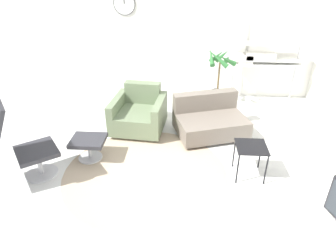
{
  "coord_description": "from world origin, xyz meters",
  "views": [
    {
      "loc": [
        0.45,
        -3.44,
        2.65
      ],
      "look_at": [
        0.21,
        0.36,
        0.55
      ],
      "focal_mm": 32.0,
      "sensor_mm": 36.0,
      "label": 1
    }
  ],
  "objects_px": {
    "armchair_red": "(139,115)",
    "shelf_unit": "(261,57)",
    "couch_low": "(210,121)",
    "potted_plant": "(219,77)",
    "lounge_chair": "(5,136)",
    "side_table": "(251,150)",
    "ottoman": "(89,144)"
  },
  "relations": [
    {
      "from": "ottoman",
      "to": "side_table",
      "type": "relative_size",
      "value": 1.05
    },
    {
      "from": "lounge_chair",
      "to": "potted_plant",
      "type": "relative_size",
      "value": 1.06
    },
    {
      "from": "ottoman",
      "to": "potted_plant",
      "type": "xyz_separation_m",
      "value": [
        2.09,
        2.15,
        0.33
      ]
    },
    {
      "from": "lounge_chair",
      "to": "shelf_unit",
      "type": "relative_size",
      "value": 0.69
    },
    {
      "from": "lounge_chair",
      "to": "potted_plant",
      "type": "bearing_deg",
      "value": 96.53
    },
    {
      "from": "armchair_red",
      "to": "potted_plant",
      "type": "xyz_separation_m",
      "value": [
        1.47,
        1.18,
        0.31
      ]
    },
    {
      "from": "couch_low",
      "to": "shelf_unit",
      "type": "bearing_deg",
      "value": -143.25
    },
    {
      "from": "ottoman",
      "to": "shelf_unit",
      "type": "xyz_separation_m",
      "value": [
        2.93,
        2.4,
        0.7
      ]
    },
    {
      "from": "side_table",
      "to": "potted_plant",
      "type": "bearing_deg",
      "value": 95.79
    },
    {
      "from": "potted_plant",
      "to": "shelf_unit",
      "type": "relative_size",
      "value": 0.65
    },
    {
      "from": "ottoman",
      "to": "side_table",
      "type": "distance_m",
      "value": 2.35
    },
    {
      "from": "armchair_red",
      "to": "potted_plant",
      "type": "relative_size",
      "value": 0.82
    },
    {
      "from": "potted_plant",
      "to": "armchair_red",
      "type": "bearing_deg",
      "value": -141.15
    },
    {
      "from": "armchair_red",
      "to": "shelf_unit",
      "type": "distance_m",
      "value": 2.8
    },
    {
      "from": "couch_low",
      "to": "side_table",
      "type": "relative_size",
      "value": 2.81
    },
    {
      "from": "shelf_unit",
      "to": "armchair_red",
      "type": "bearing_deg",
      "value": -148.33
    },
    {
      "from": "side_table",
      "to": "shelf_unit",
      "type": "height_order",
      "value": "shelf_unit"
    },
    {
      "from": "couch_low",
      "to": "potted_plant",
      "type": "distance_m",
      "value": 1.33
    },
    {
      "from": "couch_low",
      "to": "potted_plant",
      "type": "xyz_separation_m",
      "value": [
        0.23,
        1.27,
        0.35
      ]
    },
    {
      "from": "lounge_chair",
      "to": "armchair_red",
      "type": "bearing_deg",
      "value": 100.73
    },
    {
      "from": "lounge_chair",
      "to": "side_table",
      "type": "relative_size",
      "value": 2.66
    },
    {
      "from": "side_table",
      "to": "potted_plant",
      "type": "height_order",
      "value": "potted_plant"
    },
    {
      "from": "side_table",
      "to": "armchair_red",
      "type": "bearing_deg",
      "value": 144.09
    },
    {
      "from": "armchair_red",
      "to": "shelf_unit",
      "type": "relative_size",
      "value": 0.53
    },
    {
      "from": "potted_plant",
      "to": "lounge_chair",
      "type": "bearing_deg",
      "value": -136.35
    },
    {
      "from": "couch_low",
      "to": "shelf_unit",
      "type": "distance_m",
      "value": 1.99
    },
    {
      "from": "ottoman",
      "to": "potted_plant",
      "type": "bearing_deg",
      "value": 45.88
    },
    {
      "from": "ottoman",
      "to": "couch_low",
      "type": "distance_m",
      "value": 2.06
    },
    {
      "from": "side_table",
      "to": "potted_plant",
      "type": "relative_size",
      "value": 0.4
    },
    {
      "from": "lounge_chair",
      "to": "shelf_unit",
      "type": "distance_m",
      "value": 4.82
    },
    {
      "from": "side_table",
      "to": "shelf_unit",
      "type": "distance_m",
      "value": 2.78
    },
    {
      "from": "potted_plant",
      "to": "shelf_unit",
      "type": "distance_m",
      "value": 0.95
    }
  ]
}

